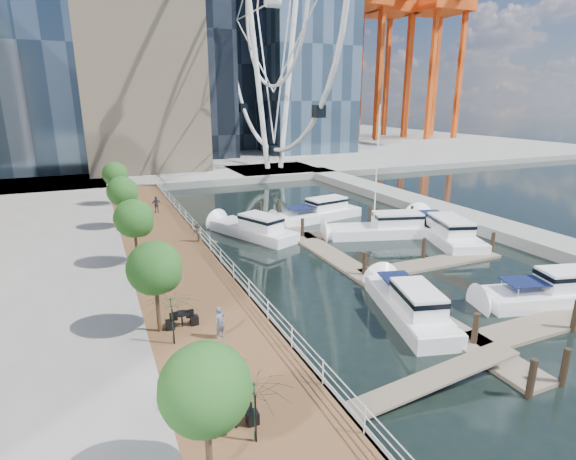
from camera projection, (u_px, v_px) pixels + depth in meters
The scene contains 18 objects.
ground at pixel (400, 339), 23.15m from camera, with size 520.00×520.00×0.00m, color black.
boardwalk at pixel (172, 262), 32.73m from camera, with size 6.00×60.00×1.00m, color brown.
seawall at pixel (212, 257), 33.89m from camera, with size 0.25×60.00×1.00m, color #595954.
land_far at pixel (148, 147), 112.70m from camera, with size 200.00×114.00×1.00m, color gray.
breakwater at pixel (437, 210), 48.30m from camera, with size 4.00×60.00×1.00m, color gray.
pier at pixel (274, 171), 74.13m from camera, with size 14.00×12.00×1.00m, color gray.
railing at pixel (210, 244), 33.56m from camera, with size 0.10×60.00×1.05m, color white, non-canonical shape.
floating_docks at pixel (404, 252), 34.86m from camera, with size 16.00×34.00×2.60m.
ferris_wheel at pixel (273, 2), 67.02m from camera, with size 5.80×45.60×47.80m.
port_cranes at pixel (391, 70), 127.75m from camera, with size 40.00×52.00×38.00m.
street_trees at pixel (134, 218), 29.87m from camera, with size 2.60×42.60×4.60m.
cafe_tables at pixel (210, 389), 17.00m from camera, with size 2.50×13.70×0.74m.
yacht_foreground at pixel (550, 304), 27.23m from camera, with size 2.48×9.27×2.15m, color white, non-canonical shape.
pedestrian_near at pixel (220, 323), 21.15m from camera, with size 0.58×0.38×1.60m, color #51586C.
pedestrian_mid at pixel (197, 233), 35.55m from camera, with size 0.74×0.57×1.52m, color #7F6F57.
pedestrian_far at pixel (157, 205), 44.66m from camera, with size 0.99×0.41×1.70m, color #2F323B.
moored_yachts at pixel (388, 244), 38.34m from camera, with size 22.06×35.14×11.50m.
cafe_seating at pixel (207, 367), 16.93m from camera, with size 4.52×10.55×2.50m.
Camera 1 is at (-13.56, -16.59, 11.91)m, focal length 28.00 mm.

